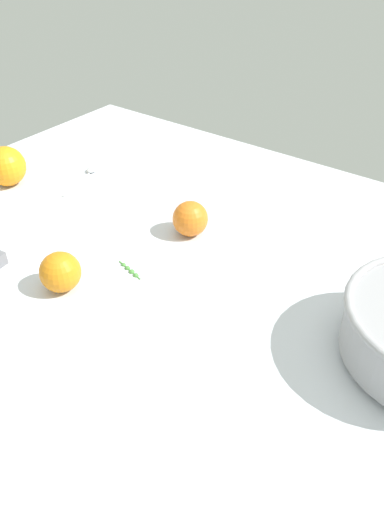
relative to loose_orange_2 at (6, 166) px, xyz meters
The scene contains 6 objects.
ground_plane 54.33cm from the loose_orange_2, ahead, with size 141.86×102.86×3.00cm, color silver.
loose_orange_2 is the anchor object (origin of this frame).
loose_orange_3 39.65cm from the loose_orange_2, 25.34° to the right, with size 6.51×6.51×6.51cm, color orange.
loose_orange_4 43.50cm from the loose_orange_2, 10.13° to the left, with size 6.50×6.50×6.50cm, color orange.
spoon 16.56cm from the loose_orange_2, 47.91° to the left, with size 5.31×13.79×1.00cm.
herb_sprig_0 42.21cm from the loose_orange_2, 10.00° to the right, with size 6.14×1.86×0.97cm.
Camera 1 is at (35.16, -51.49, 51.81)cm, focal length 35.38 mm.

